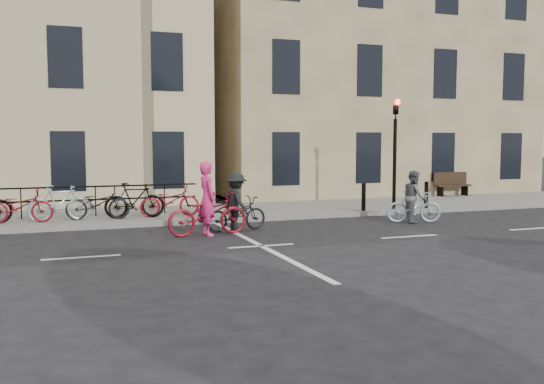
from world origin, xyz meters
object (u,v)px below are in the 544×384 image
object	(u,v)px
traffic_light	(395,140)
cyclist_dark	(236,208)
cyclist_grey	(414,202)
cyclist_pink	(207,210)
bench	(451,183)

from	to	relation	value
traffic_light	cyclist_dark	xyz separation A→B (m)	(-6.07, -1.89, -1.83)
traffic_light	cyclist_grey	xyz separation A→B (m)	(-0.63, -2.14, -1.82)
traffic_light	cyclist_dark	size ratio (longest dim) A/B	2.09
cyclist_dark	cyclist_grey	bearing A→B (deg)	-104.50
cyclist_pink	cyclist_dark	distance (m)	1.03
traffic_light	bench	size ratio (longest dim) A/B	2.44
cyclist_pink	bench	bearing A→B (deg)	-70.28
bench	cyclist_grey	xyz separation A→B (m)	(-5.43, -5.54, -0.04)
traffic_light	cyclist_pink	world-z (taller)	traffic_light
cyclist_pink	cyclist_grey	xyz separation A→B (m)	(6.35, 0.21, -0.03)
traffic_light	cyclist_pink	distance (m)	7.58
bench	cyclist_pink	size ratio (longest dim) A/B	0.72
bench	cyclist_dark	size ratio (longest dim) A/B	0.86
bench	traffic_light	bearing A→B (deg)	-144.75
cyclist_grey	traffic_light	bearing A→B (deg)	3.78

